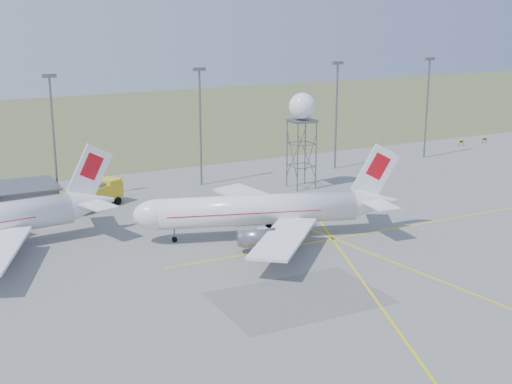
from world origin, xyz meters
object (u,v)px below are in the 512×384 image
baggage_tug (152,220)px  fire_truck (95,196)px  airliner_main (263,210)px  radar_tower (302,135)px

baggage_tug → fire_truck: bearing=141.8°
airliner_main → fire_truck: 29.93m
airliner_main → baggage_tug: airliner_main is taller
fire_truck → airliner_main: bearing=-85.0°
fire_truck → baggage_tug: fire_truck is taller
fire_truck → baggage_tug: bearing=-97.0°
radar_tower → airliner_main: bearing=-131.6°
radar_tower → fire_truck: (-35.05, 4.04, -7.34)m
airliner_main → baggage_tug: bearing=-29.4°
airliner_main → baggage_tug: (-11.63, 12.28, -3.13)m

